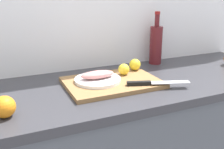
{
  "coord_description": "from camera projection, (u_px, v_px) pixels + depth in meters",
  "views": [
    {
      "loc": [
        -0.48,
        -1.09,
        1.34
      ],
      "look_at": [
        0.01,
        0.0,
        0.95
      ],
      "focal_mm": 42.37,
      "sensor_mm": 36.0,
      "label": 1
    }
  ],
  "objects": [
    {
      "name": "white_plate",
      "position": [
        98.0,
        80.0,
        1.25
      ],
      "size": [
        0.22,
        0.22,
        0.01
      ],
      "primitive_type": "cylinder",
      "color": "white",
      "rests_on": "cutting_board"
    },
    {
      "name": "orange_0",
      "position": [
        4.0,
        107.0,
        0.94
      ],
      "size": [
        0.08,
        0.08,
        0.08
      ],
      "primitive_type": "sphere",
      "color": "orange",
      "rests_on": "kitchen_counter"
    },
    {
      "name": "fish_fillet",
      "position": [
        98.0,
        75.0,
        1.24
      ],
      "size": [
        0.16,
        0.07,
        0.04
      ],
      "primitive_type": "ellipsoid",
      "color": "tan",
      "rests_on": "white_plate"
    },
    {
      "name": "chef_knife",
      "position": [
        150.0,
        83.0,
        1.2
      ],
      "size": [
        0.28,
        0.12,
        0.02
      ],
      "rotation": [
        0.0,
        0.0,
        -0.33
      ],
      "color": "silver",
      "rests_on": "cutting_board"
    },
    {
      "name": "wine_bottle",
      "position": [
        156.0,
        44.0,
        1.58
      ],
      "size": [
        0.07,
        0.07,
        0.31
      ],
      "color": "#59191E",
      "rests_on": "kitchen_counter"
    },
    {
      "name": "back_wall",
      "position": [
        87.0,
        5.0,
        1.44
      ],
      "size": [
        3.2,
        0.05,
        2.5
      ],
      "primitive_type": "cube",
      "color": "white",
      "rests_on": "ground_plane"
    },
    {
      "name": "lemon_0",
      "position": [
        135.0,
        65.0,
        1.41
      ],
      "size": [
        0.06,
        0.06,
        0.06
      ],
      "primitive_type": "sphere",
      "color": "yellow",
      "rests_on": "cutting_board"
    },
    {
      "name": "lemon_1",
      "position": [
        124.0,
        69.0,
        1.34
      ],
      "size": [
        0.06,
        0.06,
        0.06
      ],
      "primitive_type": "sphere",
      "color": "yellow",
      "rests_on": "cutting_board"
    },
    {
      "name": "cutting_board",
      "position": [
        112.0,
        82.0,
        1.27
      ],
      "size": [
        0.44,
        0.31,
        0.02
      ],
      "primitive_type": "cube",
      "color": "olive",
      "rests_on": "kitchen_counter"
    }
  ]
}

